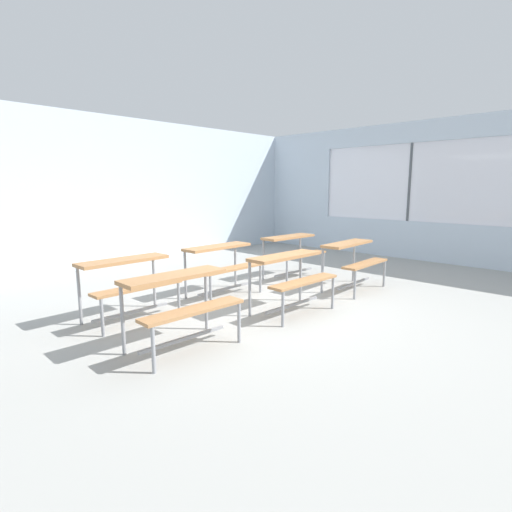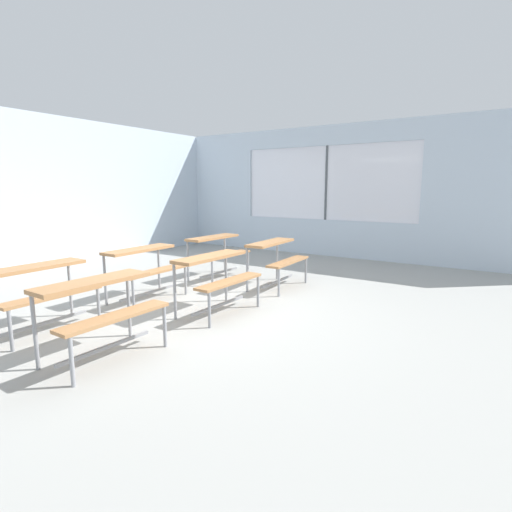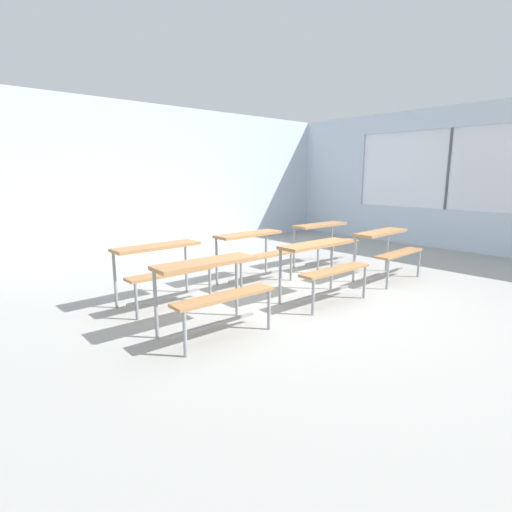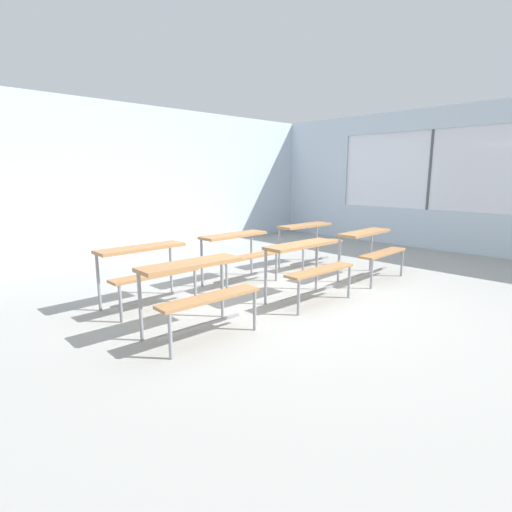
{
  "view_description": "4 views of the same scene",
  "coord_description": "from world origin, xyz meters",
  "views": [
    {
      "loc": [
        -3.8,
        -3.3,
        1.6
      ],
      "look_at": [
        0.06,
        0.45,
        0.67
      ],
      "focal_mm": 28.0,
      "sensor_mm": 36.0,
      "label": 1
    },
    {
      "loc": [
        -3.8,
        -3.3,
        1.6
      ],
      "look_at": [
        0.81,
        -0.28,
        0.65
      ],
      "focal_mm": 28.0,
      "sensor_mm": 36.0,
      "label": 2
    },
    {
      "loc": [
        -3.8,
        -3.3,
        1.6
      ],
      "look_at": [
        -0.32,
        0.65,
        0.52
      ],
      "focal_mm": 28.0,
      "sensor_mm": 36.0,
      "label": 3
    },
    {
      "loc": [
        -3.8,
        -3.3,
        1.6
      ],
      "look_at": [
        -0.84,
        -0.17,
        0.72
      ],
      "focal_mm": 28.0,
      "sensor_mm": 36.0,
      "label": 4
    }
  ],
  "objects": [
    {
      "name": "desk_bench_r0c1",
      "position": [
        0.09,
        -0.15,
        0.56
      ],
      "size": [
        1.11,
        0.61,
        0.74
      ],
      "rotation": [
        0.0,
        0.0,
        -0.02
      ],
      "color": "#A87547",
      "rests_on": "ground"
    },
    {
      "name": "desk_bench_r1c1",
      "position": [
        0.02,
        1.09,
        0.56
      ],
      "size": [
        1.11,
        0.61,
        0.74
      ],
      "rotation": [
        0.0,
        0.0,
        0.02
      ],
      "color": "#A87547",
      "rests_on": "ground"
    },
    {
      "name": "desk_bench_r0c2",
      "position": [
        1.68,
        -0.11,
        0.56
      ],
      "size": [
        1.13,
        0.64,
        0.74
      ],
      "rotation": [
        0.0,
        0.0,
        0.05
      ],
      "color": "#A87547",
      "rests_on": "ground"
    },
    {
      "name": "ground",
      "position": [
        0.0,
        0.0,
        -0.03
      ],
      "size": [
        10.0,
        9.0,
        0.05
      ],
      "primitive_type": "cube",
      "color": "#9E9E99"
    },
    {
      "name": "desk_bench_r1c0",
      "position": [
        -1.51,
        1.07,
        0.56
      ],
      "size": [
        1.11,
        0.61,
        0.74
      ],
      "rotation": [
        0.0,
        0.0,
        0.01
      ],
      "color": "#A87547",
      "rests_on": "ground"
    },
    {
      "name": "wall_back",
      "position": [
        0.0,
        4.5,
        1.5
      ],
      "size": [
        10.0,
        0.12,
        3.0
      ],
      "primitive_type": "cube",
      "color": "silver",
      "rests_on": "ground"
    },
    {
      "name": "desk_bench_r1c2",
      "position": [
        1.68,
        1.11,
        0.56
      ],
      "size": [
        1.12,
        0.62,
        0.74
      ],
      "rotation": [
        0.0,
        0.0,
        -0.03
      ],
      "color": "#A87547",
      "rests_on": "ground"
    },
    {
      "name": "desk_bench_r0c0",
      "position": [
        -1.58,
        -0.11,
        0.56
      ],
      "size": [
        1.11,
        0.61,
        0.74
      ],
      "rotation": [
        0.0,
        0.0,
        -0.02
      ],
      "color": "#A87547",
      "rests_on": "ground"
    },
    {
      "name": "wall_right",
      "position": [
        5.0,
        -0.13,
        1.45
      ],
      "size": [
        0.12,
        9.0,
        3.0
      ],
      "color": "silver",
      "rests_on": "ground"
    }
  ]
}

